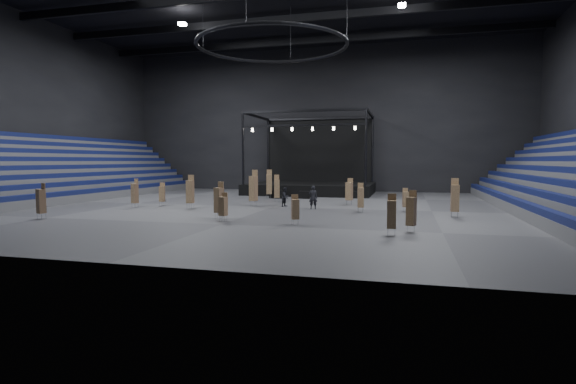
% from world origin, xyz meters
% --- Properties ---
extents(floor, '(50.00, 50.00, 0.00)m').
position_xyz_m(floor, '(0.00, 0.00, 0.00)').
color(floor, '#414143').
rests_on(floor, ground).
extents(wall_back, '(50.00, 0.20, 18.00)m').
position_xyz_m(wall_back, '(0.00, 21.00, 9.00)').
color(wall_back, black).
rests_on(wall_back, ground).
extents(wall_front, '(50.00, 0.20, 18.00)m').
position_xyz_m(wall_front, '(0.00, -21.00, 9.00)').
color(wall_front, black).
rests_on(wall_front, ground).
extents(wall_left, '(0.20, 42.00, 18.00)m').
position_xyz_m(wall_left, '(-25.00, 0.00, 9.00)').
color(wall_left, black).
rests_on(wall_left, ground).
extents(bleachers_left, '(7.20, 40.00, 6.40)m').
position_xyz_m(bleachers_left, '(-22.94, 0.00, 1.73)').
color(bleachers_left, '#535356').
rests_on(bleachers_left, floor).
extents(stage, '(14.00, 10.00, 9.20)m').
position_xyz_m(stage, '(0.00, 16.24, 1.45)').
color(stage, black).
rests_on(stage, floor).
extents(truss_ring, '(12.30, 12.30, 5.15)m').
position_xyz_m(truss_ring, '(-0.00, 0.00, 13.00)').
color(truss_ring, black).
rests_on(truss_ring, ceiling).
extents(flight_case_left, '(1.38, 0.96, 0.84)m').
position_xyz_m(flight_case_left, '(-2.12, 8.31, 0.42)').
color(flight_case_left, black).
rests_on(flight_case_left, floor).
extents(flight_case_mid, '(1.18, 0.68, 0.75)m').
position_xyz_m(flight_case_mid, '(0.76, 8.61, 0.37)').
color(flight_case_mid, black).
rests_on(flight_case_mid, floor).
extents(flight_case_right, '(1.12, 0.62, 0.72)m').
position_xyz_m(flight_case_right, '(5.37, 10.33, 0.36)').
color(flight_case_right, black).
rests_on(flight_case_right, floor).
extents(chair_stack_0, '(0.66, 0.66, 2.91)m').
position_xyz_m(chair_stack_0, '(-2.74, 8.01, 1.49)').
color(chair_stack_0, silver).
rests_on(chair_stack_0, floor).
extents(chair_stack_1, '(0.54, 0.54, 2.34)m').
position_xyz_m(chair_stack_1, '(-10.67, -3.25, 1.20)').
color(chair_stack_1, silver).
rests_on(chair_stack_1, floor).
extents(chair_stack_2, '(0.57, 0.57, 2.24)m').
position_xyz_m(chair_stack_2, '(10.89, -10.64, 1.16)').
color(chair_stack_2, silver).
rests_on(chair_stack_2, floor).
extents(chair_stack_3, '(0.60, 0.60, 2.51)m').
position_xyz_m(chair_stack_3, '(-0.92, 4.48, 1.29)').
color(chair_stack_3, silver).
rests_on(chair_stack_3, floor).
extents(chair_stack_4, '(0.53, 0.53, 1.96)m').
position_xyz_m(chair_stack_4, '(-9.26, -1.45, 1.04)').
color(chair_stack_4, silver).
rests_on(chair_stack_4, floor).
extents(chair_stack_5, '(0.57, 0.57, 2.33)m').
position_xyz_m(chair_stack_5, '(-12.37, -11.12, 1.20)').
color(chair_stack_5, silver).
rests_on(chair_stack_5, floor).
extents(chair_stack_6, '(0.63, 0.63, 2.31)m').
position_xyz_m(chair_stack_6, '(5.91, 3.21, 1.22)').
color(chair_stack_6, silver).
rests_on(chair_stack_6, floor).
extents(chair_stack_7, '(0.62, 0.62, 2.43)m').
position_xyz_m(chair_stack_7, '(-1.22, -8.04, 1.26)').
color(chair_stack_7, silver).
rests_on(chair_stack_7, floor).
extents(chair_stack_8, '(0.45, 0.45, 2.13)m').
position_xyz_m(chair_stack_8, '(9.92, -11.99, 1.12)').
color(chair_stack_8, silver).
rests_on(chair_stack_8, floor).
extents(chair_stack_9, '(0.51, 0.51, 1.81)m').
position_xyz_m(chair_stack_9, '(-0.44, -9.19, 0.98)').
color(chair_stack_9, silver).
rests_on(chair_stack_9, floor).
extents(chair_stack_10, '(0.51, 0.51, 2.17)m').
position_xyz_m(chair_stack_10, '(7.39, -2.05, 1.13)').
color(chair_stack_10, silver).
rests_on(chair_stack_10, floor).
extents(chair_stack_11, '(0.52, 0.52, 2.63)m').
position_xyz_m(chair_stack_11, '(13.77, -3.53, 1.35)').
color(chair_stack_11, silver).
rests_on(chair_stack_11, floor).
extents(chair_stack_12, '(0.52, 0.52, 2.66)m').
position_xyz_m(chair_stack_12, '(-6.05, -2.62, 1.37)').
color(chair_stack_12, silver).
rests_on(chair_stack_12, floor).
extents(chair_stack_13, '(0.56, 0.56, 1.81)m').
position_xyz_m(chair_stack_13, '(4.30, -9.59, 0.97)').
color(chair_stack_13, silver).
rests_on(chair_stack_13, floor).
extents(chair_stack_14, '(0.67, 0.67, 3.04)m').
position_xyz_m(chair_stack_14, '(-1.70, 0.19, 1.54)').
color(chair_stack_14, silver).
rests_on(chair_stack_14, floor).
extents(chair_stack_15, '(0.48, 0.48, 1.76)m').
position_xyz_m(chair_stack_15, '(10.58, -0.63, 0.95)').
color(chair_stack_15, silver).
rests_on(chair_stack_15, floor).
extents(man_center, '(0.72, 0.52, 1.85)m').
position_xyz_m(man_center, '(3.57, -0.76, 0.92)').
color(man_center, black).
rests_on(man_center, floor).
extents(crew_member, '(0.86, 0.95, 1.60)m').
position_xyz_m(crew_member, '(0.96, 0.62, 0.80)').
color(crew_member, black).
rests_on(crew_member, floor).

